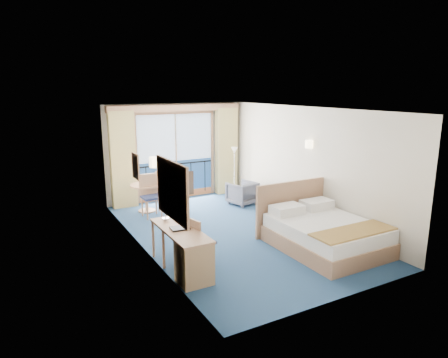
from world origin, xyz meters
TOP-DOWN VIEW (x-y plane):
  - floor at (0.00, 0.00)m, footprint 6.50×6.50m
  - room_walls at (0.00, 0.00)m, footprint 4.04×6.54m
  - balcony_door at (-0.01, 3.22)m, footprint 2.36×0.03m
  - curtain_left at (-1.55, 3.07)m, footprint 0.65×0.22m
  - curtain_right at (1.55, 3.07)m, footprint 0.65×0.22m
  - pelmet at (0.00, 3.10)m, footprint 3.80×0.25m
  - mirror at (-1.97, -1.50)m, footprint 0.05×1.25m
  - wall_print at (-1.97, 0.45)m, footprint 0.04×0.42m
  - sconce_left at (-1.94, -0.60)m, footprint 0.18×0.18m
  - sconce_right at (1.94, -0.15)m, footprint 0.18×0.18m
  - bed at (1.14, -1.61)m, footprint 1.84×2.18m
  - nightstand at (1.76, -0.03)m, footprint 0.44×0.42m
  - phone at (1.77, -0.04)m, footprint 0.16×0.13m
  - armchair at (1.32, 1.77)m, footprint 0.81×0.83m
  - floor_lamp at (1.60, 2.67)m, footprint 0.20×0.20m
  - desk at (-1.72, -1.60)m, footprint 0.55×1.60m
  - desk_chair at (-1.39, -1.19)m, footprint 0.48×0.47m
  - folder at (-1.72, -1.15)m, footprint 0.34×0.26m
  - desk_lamp at (-1.76, -0.59)m, footprint 0.13×0.13m
  - round_table at (-1.17, 2.40)m, footprint 0.80×0.80m
  - table_chair_a at (-0.72, 2.12)m, footprint 0.64×0.64m
  - table_chair_b at (-1.21, 1.99)m, footprint 0.46×0.47m

SIDE VIEW (x-z plane):
  - floor at x=0.00m, z-range 0.00..0.00m
  - nightstand at x=1.76m, z-range 0.00..0.58m
  - armchair at x=1.32m, z-range 0.00..0.63m
  - bed at x=1.14m, z-range -0.25..0.90m
  - desk at x=-1.72m, z-range 0.04..0.79m
  - desk_chair at x=-1.39m, z-range 0.06..0.96m
  - round_table at x=-1.17m, z-range 0.19..0.90m
  - table_chair_b at x=-1.21m, z-range 0.07..1.12m
  - table_chair_a at x=-0.72m, z-range 0.07..1.13m
  - phone at x=1.77m, z-range 0.58..0.65m
  - folder at x=-1.72m, z-range 0.75..0.78m
  - floor_lamp at x=1.60m, z-range 0.37..1.81m
  - desk_lamp at x=-1.76m, z-range 0.87..1.38m
  - balcony_door at x=-0.01m, z-range -0.12..2.40m
  - curtain_left at x=-1.55m, z-range 0.00..2.55m
  - curtain_right at x=1.55m, z-range 0.00..2.55m
  - mirror at x=-1.97m, z-range 1.08..2.03m
  - wall_print at x=-1.97m, z-range 1.34..1.86m
  - room_walls at x=0.00m, z-range 0.42..3.14m
  - sconce_left at x=-1.94m, z-range 1.76..1.94m
  - sconce_right at x=1.94m, z-range 1.76..1.94m
  - pelmet at x=0.00m, z-range 2.49..2.67m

